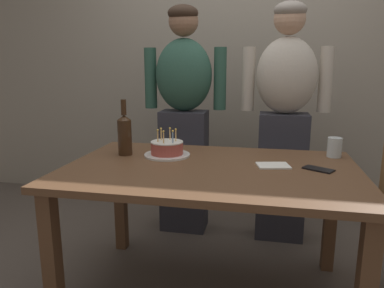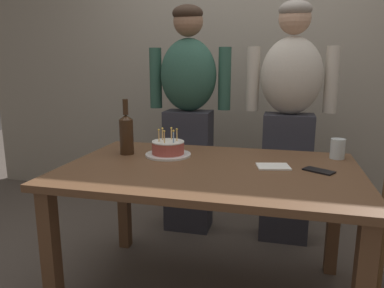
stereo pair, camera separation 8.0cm
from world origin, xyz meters
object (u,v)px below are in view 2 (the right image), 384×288
(water_glass_near, at_px, (338,149))
(person_woman_cardigan, at_px, (289,121))
(napkin_stack, at_px, (273,166))
(person_man_bearded, at_px, (188,117))
(birthday_cake, at_px, (168,149))
(cell_phone, at_px, (319,171))
(wine_bottle, at_px, (126,133))

(water_glass_near, distance_m, person_woman_cardigan, 0.55)
(napkin_stack, relative_size, person_man_bearded, 0.10)
(birthday_cake, bearing_deg, napkin_stack, -9.59)
(birthday_cake, distance_m, cell_phone, 0.83)
(birthday_cake, distance_m, water_glass_near, 0.95)
(birthday_cake, relative_size, water_glass_near, 2.35)
(water_glass_near, height_order, wine_bottle, wine_bottle)
(water_glass_near, height_order, person_man_bearded, person_man_bearded)
(birthday_cake, relative_size, cell_phone, 1.82)
(birthday_cake, bearing_deg, water_glass_near, 10.31)
(wine_bottle, xyz_separation_m, napkin_stack, (0.84, -0.08, -0.12))
(napkin_stack, relative_size, person_woman_cardigan, 0.10)
(wine_bottle, distance_m, person_man_bearded, 0.69)
(birthday_cake, height_order, cell_phone, birthday_cake)
(wine_bottle, bearing_deg, birthday_cake, 4.28)
(wine_bottle, xyz_separation_m, cell_phone, (1.06, -0.11, -0.12))
(birthday_cake, bearing_deg, cell_phone, -8.62)
(person_woman_cardigan, bearing_deg, wine_bottle, 35.66)
(water_glass_near, height_order, person_woman_cardigan, person_woman_cardigan)
(water_glass_near, xyz_separation_m, person_man_bearded, (-0.98, 0.47, 0.08))
(wine_bottle, bearing_deg, napkin_stack, -5.57)
(napkin_stack, bearing_deg, person_man_bearded, 130.82)
(person_man_bearded, bearing_deg, wine_bottle, 73.11)
(water_glass_near, relative_size, person_woman_cardigan, 0.07)
(person_woman_cardigan, bearing_deg, napkin_stack, 83.96)
(person_man_bearded, height_order, person_woman_cardigan, same)
(cell_phone, bearing_deg, birthday_cake, -156.82)
(wine_bottle, relative_size, person_man_bearded, 0.19)
(birthday_cake, relative_size, napkin_stack, 1.61)
(water_glass_near, xyz_separation_m, person_woman_cardigan, (-0.26, 0.47, 0.08))
(birthday_cake, height_order, person_woman_cardigan, person_woman_cardigan)
(birthday_cake, distance_m, napkin_stack, 0.61)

